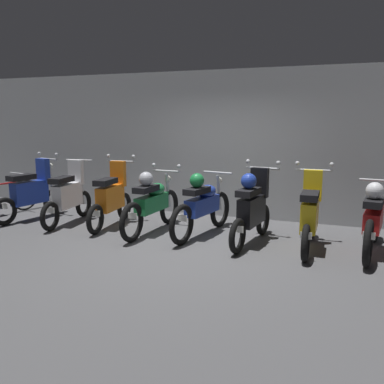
# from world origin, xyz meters

# --- Properties ---
(ground_plane) EXTENTS (80.00, 80.00, 0.00)m
(ground_plane) POSITION_xyz_m (0.00, 0.00, 0.00)
(ground_plane) COLOR #4C4C4F
(back_wall) EXTENTS (16.00, 0.30, 2.90)m
(back_wall) POSITION_xyz_m (0.00, 2.38, 1.45)
(back_wall) COLOR #9EA0A3
(back_wall) RESTS_ON ground
(motorbike_slot_0) EXTENTS (0.58, 1.67, 1.29)m
(motorbike_slot_0) POSITION_xyz_m (-3.52, 0.65, 0.53)
(motorbike_slot_0) COLOR black
(motorbike_slot_0) RESTS_ON ground
(motorbike_slot_1) EXTENTS (0.56, 1.68, 1.18)m
(motorbike_slot_1) POSITION_xyz_m (-2.65, 0.65, 0.52)
(motorbike_slot_1) COLOR black
(motorbike_slot_1) RESTS_ON ground
(motorbike_slot_2) EXTENTS (0.59, 1.68, 1.29)m
(motorbike_slot_2) POSITION_xyz_m (-1.77, 0.74, 0.53)
(motorbike_slot_2) COLOR black
(motorbike_slot_2) RESTS_ON ground
(motorbike_slot_3) EXTENTS (0.59, 1.95, 1.15)m
(motorbike_slot_3) POSITION_xyz_m (-0.88, 0.62, 0.53)
(motorbike_slot_3) COLOR black
(motorbike_slot_3) RESTS_ON ground
(motorbike_slot_4) EXTENTS (0.60, 1.93, 1.08)m
(motorbike_slot_4) POSITION_xyz_m (0.00, 0.74, 0.53)
(motorbike_slot_4) COLOR black
(motorbike_slot_4) RESTS_ON ground
(motorbike_slot_5) EXTENTS (0.59, 1.68, 1.29)m
(motorbike_slot_5) POSITION_xyz_m (0.89, 0.58, 0.57)
(motorbike_slot_5) COLOR black
(motorbike_slot_5) RESTS_ON ground
(motorbike_slot_6) EXTENTS (0.59, 1.68, 1.29)m
(motorbike_slot_6) POSITION_xyz_m (1.77, 0.60, 0.53)
(motorbike_slot_6) COLOR black
(motorbike_slot_6) RESTS_ON ground
(motorbike_slot_7) EXTENTS (0.56, 1.95, 1.08)m
(motorbike_slot_7) POSITION_xyz_m (2.65, 0.71, 0.53)
(motorbike_slot_7) COLOR black
(motorbike_slot_7) RESTS_ON ground
(bicycle) EXTENTS (0.55, 1.70, 0.89)m
(bicycle) POSITION_xyz_m (-4.36, 0.72, 0.36)
(bicycle) COLOR black
(bicycle) RESTS_ON ground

